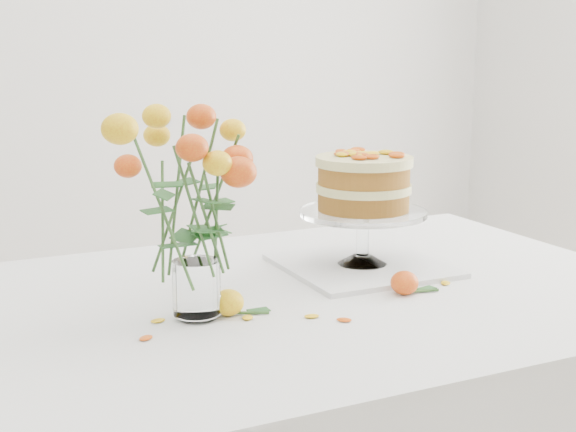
# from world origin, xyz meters

# --- Properties ---
(table) EXTENTS (1.43, 0.93, 0.76)m
(table) POSITION_xyz_m (0.00, 0.00, 0.67)
(table) COLOR #A47F5F
(table) RESTS_ON ground
(napkin) EXTENTS (0.32, 0.32, 0.01)m
(napkin) POSITION_xyz_m (0.21, 0.09, 0.76)
(napkin) COLOR silver
(napkin) RESTS_ON table
(cake_stand) EXTENTS (0.26, 0.26, 0.23)m
(cake_stand) POSITION_xyz_m (0.21, 0.09, 0.92)
(cake_stand) COLOR white
(cake_stand) RESTS_ON napkin
(rose_vase) EXTENTS (0.30, 0.30, 0.40)m
(rose_vase) POSITION_xyz_m (-0.19, -0.06, 0.99)
(rose_vase) COLOR white
(rose_vase) RESTS_ON table
(loose_rose_near) EXTENTS (0.09, 0.06, 0.05)m
(loose_rose_near) POSITION_xyz_m (-0.14, -0.07, 0.78)
(loose_rose_near) COLOR yellow
(loose_rose_near) RESTS_ON table
(loose_rose_far) EXTENTS (0.09, 0.05, 0.04)m
(loose_rose_far) POSITION_xyz_m (0.19, -0.10, 0.78)
(loose_rose_far) COLOR red
(loose_rose_far) RESTS_ON table
(stray_petal_a) EXTENTS (0.03, 0.02, 0.00)m
(stray_petal_a) POSITION_xyz_m (-0.12, -0.10, 0.76)
(stray_petal_a) COLOR yellow
(stray_petal_a) RESTS_ON table
(stray_petal_b) EXTENTS (0.03, 0.02, 0.00)m
(stray_petal_b) POSITION_xyz_m (-0.02, -0.14, 0.76)
(stray_petal_b) COLOR yellow
(stray_petal_b) RESTS_ON table
(stray_petal_c) EXTENTS (0.03, 0.02, 0.00)m
(stray_petal_c) POSITION_xyz_m (0.02, -0.18, 0.76)
(stray_petal_c) COLOR yellow
(stray_petal_c) RESTS_ON table
(stray_petal_d) EXTENTS (0.03, 0.02, 0.00)m
(stray_petal_d) POSITION_xyz_m (-0.26, -0.05, 0.76)
(stray_petal_d) COLOR yellow
(stray_petal_d) RESTS_ON table
(stray_petal_e) EXTENTS (0.03, 0.02, 0.00)m
(stray_petal_e) POSITION_xyz_m (-0.30, -0.12, 0.76)
(stray_petal_e) COLOR yellow
(stray_petal_e) RESTS_ON table
(stray_petal_f) EXTENTS (0.03, 0.02, 0.00)m
(stray_petal_f) POSITION_xyz_m (0.30, -0.08, 0.76)
(stray_petal_f) COLOR yellow
(stray_petal_f) RESTS_ON table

